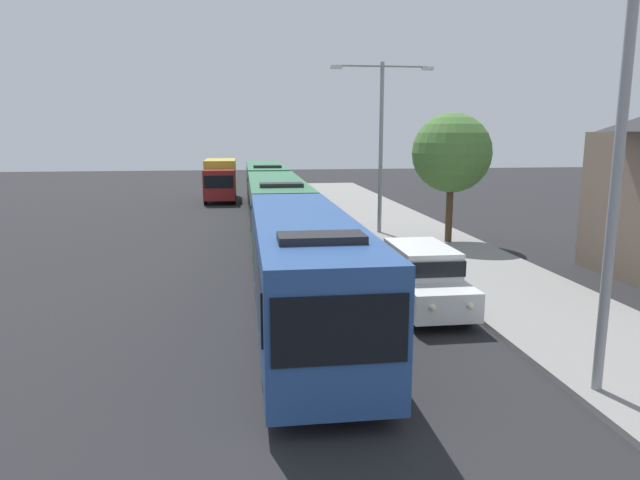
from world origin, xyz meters
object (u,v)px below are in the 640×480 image
Objects in this scene: streetlamp_mid at (381,131)px; box_truck_oncoming at (221,179)px; bus_middle at (266,184)px; streetlamp_near at (622,125)px; white_suv at (422,274)px; roadside_tree at (452,153)px; bus_second_in_line at (277,209)px; bus_lead at (304,268)px.

box_truck_oncoming is at bearing 117.26° from streetlamp_mid.
bus_middle is 1.40× the size of streetlamp_near.
roadside_tree reaches higher than white_suv.
roadside_tree is at bearing -9.25° from bus_second_in_line.
roadside_tree is (8.02, -1.31, 2.60)m from bus_second_in_line.
bus_middle is at bearing 90.00° from bus_second_in_line.
box_truck_oncoming is 23.02m from roadside_tree.
white_suv is 7.70m from streetlamp_near.
streetlamp_near is (5.40, -16.87, 3.65)m from bus_second_in_line.
bus_second_in_line is at bearing -79.92° from box_truck_oncoming.
bus_second_in_line and bus_middle have the same top height.
bus_middle is (0.00, 25.21, 0.00)m from bus_lead.
bus_second_in_line is 2.46× the size of white_suv.
white_suv is at bearing -70.97° from bus_second_in_line.
bus_middle is 1.97× the size of roadside_tree.
streetlamp_near reaches higher than bus_second_in_line.
bus_lead is 1.63× the size of box_truck_oncoming.
streetlamp_mid is at bearing 68.67° from bus_lead.
roadside_tree is (2.62, -2.99, -0.99)m from streetlamp_mid.
bus_second_in_line is at bearing 90.00° from bus_lead.
box_truck_oncoming is 36.67m from streetlamp_near.
box_truck_oncoming is (-3.30, 5.50, 0.01)m from bus_middle.
box_truck_oncoming is (-7.00, 29.29, 0.67)m from white_suv.
roadside_tree is at bearing 80.45° from streetlamp_near.
white_suv is 30.12m from box_truck_oncoming.
white_suv is at bearing -81.16° from bus_middle.
roadside_tree is (4.32, 9.42, 3.26)m from white_suv.
box_truck_oncoming is 1.18× the size of roadside_tree.
bus_middle is 1.39× the size of streetlamp_mid.
streetlamp_near reaches higher than white_suv.
box_truck_oncoming is 19.33m from streetlamp_mid.
bus_second_in_line is at bearing 170.75° from roadside_tree.
bus_second_in_line is at bearing 109.03° from white_suv.
bus_lead is at bearing -126.50° from roadside_tree.
white_suv is at bearing 105.46° from streetlamp_near.
bus_middle is (-0.00, 13.07, -0.00)m from bus_second_in_line.
white_suv is 0.58× the size of streetlamp_mid.
streetlamp_mid is (0.00, 18.55, -0.06)m from streetlamp_near.
bus_lead is at bearing -159.01° from white_suv.
bus_lead is at bearing -90.00° from bus_middle.
bus_second_in_line is 2.04× the size of roadside_tree.
white_suv is 0.83× the size of roadside_tree.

